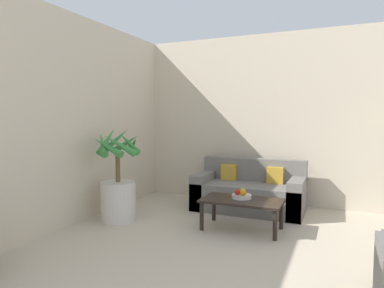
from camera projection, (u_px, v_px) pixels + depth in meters
The scene contains 8 objects.
wall_back at pixel (345, 120), 5.02m from camera, with size 7.96×0.06×2.70m.
potted_palm at pixel (118, 187), 4.56m from camera, with size 0.67×0.67×1.27m.
sofa_loveseat at pixel (249, 193), 5.10m from camera, with size 1.59×0.77×0.75m.
coffee_table at pixel (242, 203), 4.20m from camera, with size 0.98×0.53×0.38m.
fruit_bowl at pixel (242, 196), 4.25m from camera, with size 0.24×0.24×0.05m.
apple_red at pixel (237, 192), 4.23m from camera, with size 0.07×0.07×0.07m.
apple_green at pixel (243, 191), 4.27m from camera, with size 0.08×0.08×0.08m.
orange_fruit at pixel (243, 193), 4.18m from camera, with size 0.08×0.08×0.08m.
Camera 1 is at (-0.05, 0.87, 1.38)m, focal length 32.00 mm.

